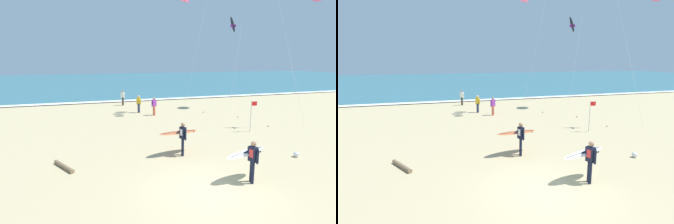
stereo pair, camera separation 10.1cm
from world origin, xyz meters
The scene contains 12 objects.
ground_plane centered at (0.00, 0.00, 0.00)m, with size 160.00×160.00×0.00m, color tan.
ocean_water centered at (0.00, 52.22, 0.04)m, with size 160.00×60.00×0.08m, color #336B7A.
shoreline_foam centered at (0.00, 22.52, 0.09)m, with size 160.00×1.22×0.01m, color white.
surfer_lead centered at (1.88, 0.38, 1.04)m, with size 2.06×1.11×1.71m.
surfer_trailing centered at (0.36, 4.08, 1.05)m, with size 2.37×1.19×1.71m.
kite_delta_charcoal_high centered at (9.81, 15.37, 8.01)m, with size 2.35×5.20×8.75m.
bystander_yellow_top centered at (0.54, 15.50, 0.81)m, with size 0.34×0.41×1.59m.
bystander_white_top centered at (-0.27, 19.86, 0.81)m, with size 0.42×0.34×1.59m.
bystander_purple_top centered at (1.56, 13.92, 0.81)m, with size 0.48×0.27×1.59m.
lifeguard_flag centered at (6.39, 6.79, 1.27)m, with size 0.45×0.05×2.10m.
beach_ball centered at (5.72, 1.96, 0.14)m, with size 0.28×0.28×0.28m, color white.
driftwood_log centered at (-5.24, 3.96, 0.10)m, with size 0.19×0.19×1.64m, color #846B4C.
Camera 2 is at (-4.16, -8.29, 4.81)m, focal length 28.86 mm.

